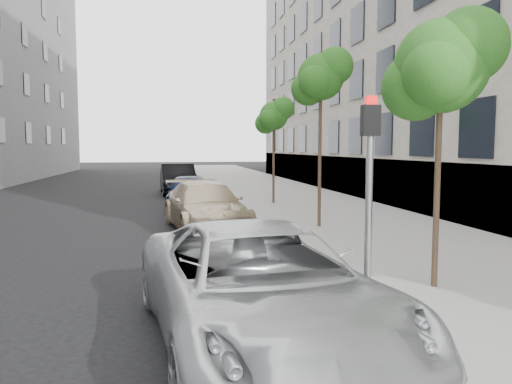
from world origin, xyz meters
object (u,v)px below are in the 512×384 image
object	(u,v)px
tree_near	(443,66)
sedan_rear	(181,177)
sedan_black	(178,179)
sedan_blue	(188,192)
tree_far	(274,116)
tree_mid	(322,77)
minivan	(260,288)
signal_pole	(369,178)
suv	(206,207)

from	to	relation	value
tree_near	sedan_rear	size ratio (longest dim) A/B	1.06
tree_near	sedan_black	bearing A→B (deg)	101.59
sedan_blue	sedan_black	world-z (taller)	sedan_black
sedan_rear	sedan_black	bearing A→B (deg)	-91.95
tree_far	sedan_black	distance (m)	7.83
tree_near	tree_mid	size ratio (longest dim) A/B	0.88
minivan	sedan_black	size ratio (longest dim) A/B	1.11
tree_far	minivan	xyz separation A→B (m)	(-3.33, -14.73, -3.02)
tree_mid	tree_far	size ratio (longest dim) A/B	1.17
tree_mid	sedan_rear	world-z (taller)	tree_mid
signal_pole	sedan_black	distance (m)	20.31
tree_near	signal_pole	bearing A→B (deg)	-147.55
tree_mid	sedan_black	world-z (taller)	tree_mid
sedan_blue	sedan_rear	size ratio (longest dim) A/B	0.96
tree_near	suv	world-z (taller)	tree_near
tree_mid	sedan_blue	world-z (taller)	tree_mid
suv	sedan_blue	distance (m)	5.36
minivan	tree_near	bearing A→B (deg)	20.91
tree_mid	signal_pole	xyz separation A→B (m)	(-1.66, -7.56, -2.44)
sedan_blue	tree_mid	bearing A→B (deg)	-53.94
tree_near	signal_pole	xyz separation A→B (m)	(-1.66, -1.06, -1.74)
suv	sedan_black	bearing A→B (deg)	85.02
minivan	sedan_black	xyz separation A→B (m)	(-0.59, 20.82, 0.05)
minivan	sedan_blue	world-z (taller)	minivan
tree_near	sedan_blue	distance (m)	13.37
signal_pole	minivan	world-z (taller)	signal_pole
sedan_blue	sedan_black	size ratio (longest dim) A/B	0.84
tree_far	minivan	size ratio (longest dim) A/B	0.81
suv	minivan	bearing A→B (deg)	-97.80
sedan_blue	suv	bearing A→B (deg)	-81.92
signal_pole	suv	bearing A→B (deg)	105.70
minivan	suv	xyz separation A→B (m)	(0.00, 8.89, -0.04)
minivan	sedan_rear	world-z (taller)	minivan
tree_far	sedan_black	bearing A→B (deg)	122.72
sedan_black	sedan_rear	bearing A→B (deg)	83.52
sedan_black	signal_pole	bearing A→B (deg)	-86.71
tree_far	sedan_rear	size ratio (longest dim) A/B	1.03
signal_pole	sedan_blue	world-z (taller)	signal_pole
tree_near	sedan_rear	xyz separation A→B (m)	(-3.61, 24.28, -3.15)
sedan_black	sedan_rear	world-z (taller)	sedan_black
tree_near	sedan_black	distance (m)	19.71
sedan_rear	minivan	bearing A→B (deg)	-87.94
tree_near	tree_far	bearing A→B (deg)	90.00
tree_far	signal_pole	distance (m)	14.26
minivan	sedan_rear	bearing A→B (deg)	84.03
tree_mid	sedan_rear	xyz separation A→B (m)	(-3.61, 17.78, -3.85)
sedan_rear	tree_mid	bearing A→B (deg)	-77.09
tree_near	sedan_rear	bearing A→B (deg)	98.45
tree_mid	sedan_rear	size ratio (longest dim) A/B	1.21
tree_near	suv	distance (m)	8.46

